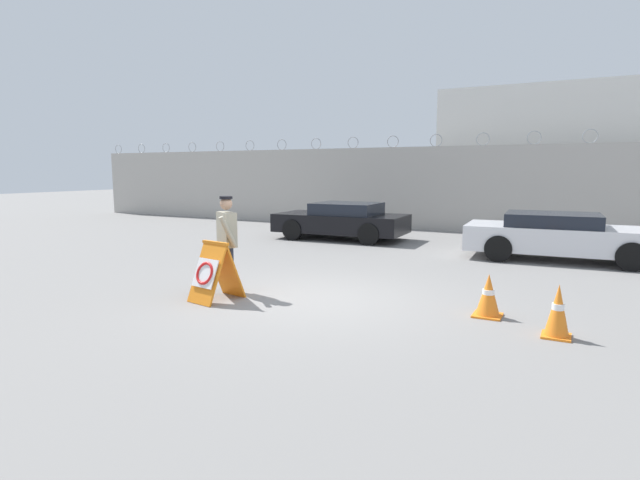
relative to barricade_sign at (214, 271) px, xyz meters
The scene contains 9 objects.
ground_plane 1.80m from the barricade_sign, 29.26° to the left, with size 90.00×90.00×0.00m, color gray.
perimeter_wall 12.13m from the barricade_sign, 82.86° to the left, with size 36.00×0.30×3.57m.
building_block 18.14m from the barricade_sign, 74.35° to the left, with size 9.30×7.20×5.44m.
barricade_sign is the anchor object (origin of this frame).
security_guard 0.85m from the barricade_sign, 108.60° to the left, with size 0.59×0.58×1.77m.
traffic_cone_near 5.40m from the barricade_sign, ahead, with size 0.37×0.37×0.73m.
traffic_cone_mid 4.53m from the barricade_sign, 15.26° to the left, with size 0.42×0.42×0.67m.
parked_car_front_coupe 8.19m from the barricade_sign, 99.35° to the left, with size 4.28×2.13×1.19m.
parked_car_rear_sedan 8.76m from the barricade_sign, 54.05° to the left, with size 4.62×2.11×1.18m.
Camera 1 is at (4.02, -7.48, 2.24)m, focal length 28.00 mm.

